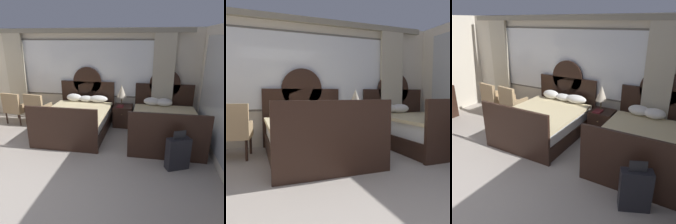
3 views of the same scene
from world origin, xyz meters
The scene contains 7 objects.
wall_back_window centered at (0.00, 3.96, 1.42)m, with size 6.52×0.22×2.70m.
bed_near_window centered at (0.04, 2.88, 0.37)m, with size 1.63×2.15×1.62m.
bed_near_mirror centered at (2.31, 2.87, 0.36)m, with size 1.63×2.15×1.62m.
nightstand_between_beds centered at (1.18, 3.53, 0.30)m, with size 0.52×0.55×0.60m.
table_lamp_on_nightstand centered at (1.13, 3.53, 1.01)m, with size 0.27×0.27×0.59m.
book_on_nightstand centered at (1.11, 3.43, 0.61)m, with size 0.18×0.26×0.03m.
armchair_by_window_left centered at (-1.28, 3.17, 0.51)m, with size 0.64×0.64×0.94m.
Camera 2 is at (-0.97, -0.98, 1.11)m, focal length 36.95 mm.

